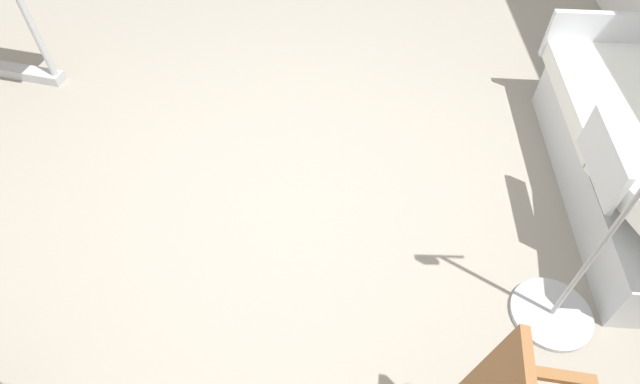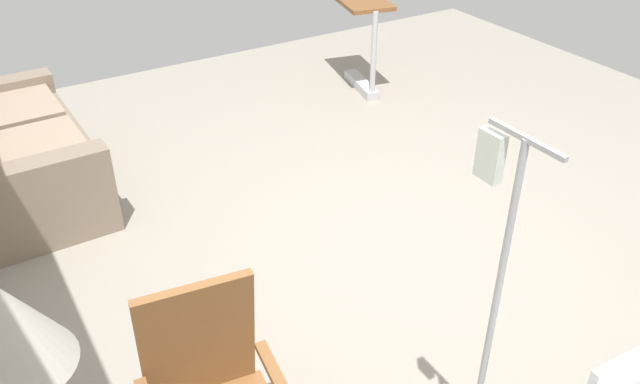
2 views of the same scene
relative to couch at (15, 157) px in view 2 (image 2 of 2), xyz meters
The scene contains 4 objects.
ground_plane 2.68m from the couch, 134.25° to the right, with size 7.36×7.36×0.00m, color gray.
couch is the anchor object (origin of this frame).
floor_lamp 3.15m from the couch, behind, with size 0.34×0.34×1.48m.
overbed_table 3.16m from the couch, 83.29° to the right, with size 0.88×0.57×0.84m.
Camera 2 is at (-2.64, 2.19, 2.53)m, focal length 37.21 mm.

